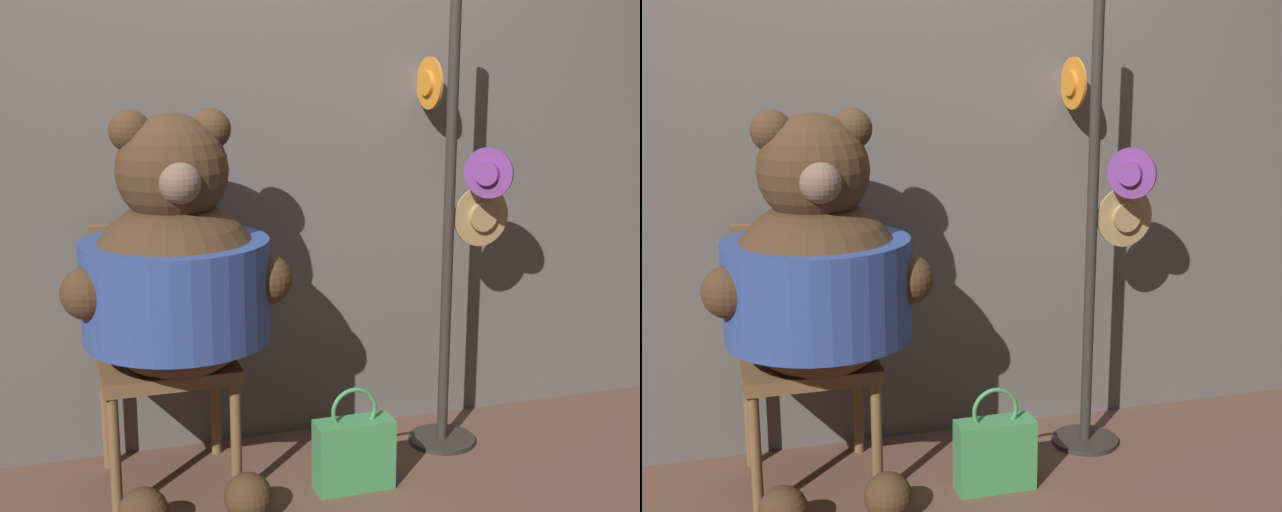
{
  "view_description": "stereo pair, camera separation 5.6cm",
  "coord_description": "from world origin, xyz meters",
  "views": [
    {
      "loc": [
        -0.72,
        -2.95,
        1.61
      ],
      "look_at": [
        0.26,
        0.17,
        0.85
      ],
      "focal_mm": 50.0,
      "sensor_mm": 36.0,
      "label": 1
    },
    {
      "loc": [
        -0.67,
        -2.97,
        1.61
      ],
      "look_at": [
        0.26,
        0.17,
        0.85
      ],
      "focal_mm": 50.0,
      "sensor_mm": 36.0,
      "label": 2
    }
  ],
  "objects": [
    {
      "name": "hat_display_rack",
      "position": [
        0.85,
        0.23,
        0.84
      ],
      "size": [
        0.41,
        0.49,
        1.81
      ],
      "color": "#332D28",
      "rests_on": "ground_plane"
    },
    {
      "name": "handbag_on_ground",
      "position": [
        0.32,
        -0.06,
        0.14
      ],
      "size": [
        0.3,
        0.12,
        0.4
      ],
      "color": "#479E56",
      "rests_on": "ground_plane"
    },
    {
      "name": "wall_back",
      "position": [
        0.0,
        0.55,
        1.12
      ],
      "size": [
        8.0,
        0.1,
        2.24
      ],
      "color": "#66605B",
      "rests_on": "ground_plane"
    },
    {
      "name": "teddy_bear",
      "position": [
        -0.29,
        0.12,
        0.82
      ],
      "size": [
        0.81,
        0.72,
        1.42
      ],
      "color": "#4C331E",
      "rests_on": "ground_plane"
    },
    {
      "name": "chair",
      "position": [
        -0.33,
        0.28,
        0.54
      ],
      "size": [
        0.49,
        0.46,
        0.97
      ],
      "color": "brown",
      "rests_on": "ground_plane"
    },
    {
      "name": "ground_plane",
      "position": [
        0.0,
        0.0,
        0.0
      ],
      "size": [
        14.0,
        14.0,
        0.0
      ],
      "primitive_type": "plane",
      "color": "brown"
    }
  ]
}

